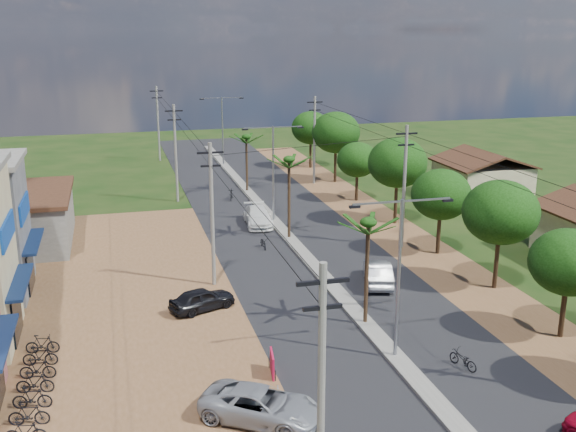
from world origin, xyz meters
name	(u,v)px	position (x,y,z in m)	size (l,w,h in m)	color
ground	(395,358)	(0.00, 0.00, 0.00)	(160.00, 160.00, 0.00)	black
road	(308,260)	(0.00, 15.00, 0.02)	(12.00, 110.00, 0.04)	black
median	(296,246)	(0.00, 18.00, 0.09)	(1.00, 90.00, 0.18)	#605E56
dirt_lot_west	(79,324)	(-15.00, 8.00, 0.02)	(18.00, 46.00, 0.04)	brown
dirt_shoulder_east	(420,250)	(8.50, 15.00, 0.01)	(5.00, 90.00, 0.03)	brown
house_east_far	(482,173)	(21.00, 28.00, 2.39)	(7.60, 7.50, 4.60)	tan
tree_east_b	(569,262)	(9.30, 0.00, 4.11)	(4.00, 4.00, 5.83)	black
tree_east_c	(501,212)	(9.70, 7.00, 4.86)	(4.60, 4.60, 6.83)	black
tree_east_d	(441,195)	(9.40, 14.00, 4.34)	(4.20, 4.20, 6.13)	black
tree_east_e	(397,163)	(9.60, 22.00, 5.09)	(4.80, 4.80, 7.14)	black
tree_east_f	(357,160)	(9.20, 30.00, 3.89)	(3.80, 3.80, 5.52)	black
tree_east_g	(336,132)	(9.80, 38.00, 5.24)	(5.00, 5.00, 7.38)	black
tree_east_h	(311,128)	(9.50, 46.00, 4.64)	(4.40, 4.40, 6.52)	black
palm_median_near	(368,227)	(0.00, 4.00, 5.54)	(2.00, 2.00, 6.15)	black
palm_median_mid	(289,163)	(0.00, 20.00, 5.90)	(2.00, 2.00, 6.55)	black
palm_median_far	(246,139)	(0.00, 36.00, 5.26)	(2.00, 2.00, 5.85)	black
streetlight_near	(399,266)	(0.00, 0.00, 4.79)	(5.10, 0.18, 8.00)	gray
streetlight_mid	(273,165)	(0.00, 25.00, 4.79)	(5.10, 0.18, 8.00)	gray
streetlight_far	(222,125)	(0.00, 50.00, 4.79)	(5.10, 0.18, 8.00)	gray
utility_pole_w_a	(321,394)	(-7.00, -10.00, 4.76)	(1.60, 0.24, 9.00)	#605E56
utility_pole_w_b	(212,212)	(-7.00, 12.00, 4.76)	(1.60, 0.24, 9.00)	#605E56
utility_pole_w_c	(176,151)	(-7.00, 34.00, 4.76)	(1.60, 0.24, 9.00)	#605E56
utility_pole_w_d	(158,122)	(-7.00, 55.00, 4.76)	(1.60, 0.24, 9.00)	#605E56
utility_pole_e_b	(404,184)	(7.50, 16.00, 4.76)	(1.60, 0.24, 9.00)	#605E56
utility_pole_e_c	(314,138)	(7.50, 38.00, 4.76)	(1.60, 0.24, 9.00)	#605E56
car_silver_mid	(378,273)	(2.94, 9.48, 0.73)	(1.54, 4.41, 1.45)	#979A9E
car_white_far	(258,217)	(-1.50, 24.28, 0.72)	(2.01, 4.94, 1.43)	silver
car_parked_silver	(261,406)	(-7.50, -3.67, 0.70)	(2.31, 5.01, 1.39)	#979A9E
car_parked_dark	(202,300)	(-8.26, 8.22, 0.65)	(1.52, 3.79, 1.29)	black
moto_rider_east	(463,360)	(2.68, -1.76, 0.43)	(0.57, 1.64, 0.86)	black
moto_rider_west_a	(263,243)	(-2.40, 18.26, 0.42)	(0.56, 1.59, 0.84)	black
moto_rider_west_b	(231,195)	(-2.09, 33.18, 0.53)	(0.50, 1.77, 1.06)	black
roadside_sign	(272,364)	(-6.17, -0.08, 0.56)	(0.29, 1.36, 1.13)	#A60F34
parked_scooter_row	(32,398)	(-16.62, -0.27, 0.50)	(1.72, 11.15, 1.00)	black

